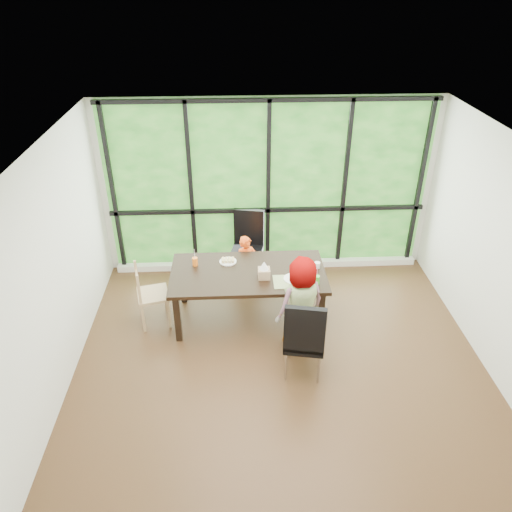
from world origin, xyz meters
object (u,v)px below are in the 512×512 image
chair_window_leather (247,247)px  child_older (299,304)px  plate_near (294,279)px  chair_interior_leather (305,335)px  plate_far (228,262)px  orange_cup (195,262)px  chair_end_beech (153,294)px  child_toddler (247,265)px  green_cup (317,280)px  tissue_box (264,273)px  white_mug (317,265)px  dining_table (248,295)px

chair_window_leather → child_older: bearing=-58.2°
chair_window_leather → plate_near: size_ratio=4.09×
chair_interior_leather → plate_far: bearing=-45.7°
plate_near → orange_cup: 1.35m
chair_interior_leather → chair_end_beech: (-1.89, 1.04, -0.09)m
child_toddler → plate_far: bearing=-149.6°
child_toddler → green_cup: bearing=-72.7°
chair_interior_leather → plate_near: chair_interior_leather is taller
plate_far → tissue_box: 0.62m
child_toddler → white_mug: child_toddler is taller
chair_interior_leather → child_older: bearing=-77.7°
orange_cup → white_mug: 1.64m
chair_end_beech → child_older: child_older is taller
green_cup → orange_cup: bearing=161.5°
chair_window_leather → plate_far: bearing=-98.7°
child_toddler → plate_near: child_toddler is taller
chair_interior_leather → plate_far: size_ratio=4.63×
child_older → chair_interior_leather: bearing=68.4°
orange_cup → chair_window_leather: bearing=48.6°
dining_table → child_older: bearing=-44.6°
green_cup → white_mug: green_cup is taller
chair_window_leather → green_cup: size_ratio=9.11×
chair_window_leather → white_mug: chair_window_leather is taller
plate_far → orange_cup: (-0.44, -0.06, 0.05)m
chair_end_beech → plate_far: chair_end_beech is taller
child_toddler → orange_cup: 0.90m
chair_end_beech → orange_cup: size_ratio=7.72×
white_mug → tissue_box: 0.75m
orange_cup → white_mug: (1.63, -0.14, -0.02)m
child_toddler → orange_cup: child_toddler is taller
child_older → orange_cup: child_older is taller
orange_cup → chair_interior_leather: bearing=-43.8°
chair_end_beech → child_toddler: size_ratio=0.98×
orange_cup → child_toddler: bearing=31.9°
chair_window_leather → chair_end_beech: 1.66m
dining_table → child_toddler: (0.00, 0.64, 0.09)m
chair_end_beech → child_older: (1.88, -0.57, 0.19)m
chair_window_leather → white_mug: (0.91, -0.96, 0.25)m
chair_interior_leather → dining_table: bearing=-49.3°
plate_far → white_mug: white_mug is taller
white_mug → child_toddler: bearing=148.1°
dining_table → orange_cup: size_ratio=17.53×
plate_near → orange_cup: orange_cup is taller
orange_cup → tissue_box: size_ratio=0.77×
plate_near → child_toddler: bearing=124.5°
dining_table → child_older: 0.89m
white_mug → chair_interior_leather: bearing=-105.4°
chair_window_leather → chair_end_beech: chair_window_leather is taller
child_older → green_cup: child_older is taller
child_older → tissue_box: size_ratio=8.44×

